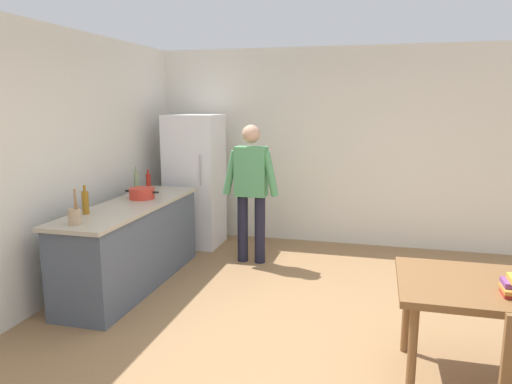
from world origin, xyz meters
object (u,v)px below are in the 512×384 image
at_px(bottle_vinegar_tall, 136,182).
at_px(bottle_oil_amber, 85,202).
at_px(refrigerator, 195,181).
at_px(cooking_pot, 142,193).
at_px(dining_table, 505,296).
at_px(person, 251,185).
at_px(utensil_jar, 75,216).
at_px(bottle_sauce_red, 148,181).

relative_size(bottle_vinegar_tall, bottle_oil_amber, 1.14).
bearing_deg(refrigerator, cooking_pot, -94.83).
height_order(dining_table, bottle_oil_amber, bottle_oil_amber).
bearing_deg(refrigerator, person, -30.23).
distance_m(dining_table, utensil_jar, 3.45).
bearing_deg(bottle_vinegar_tall, person, 19.70).
height_order(person, utensil_jar, person).
xyz_separation_m(dining_table, bottle_sauce_red, (-3.65, 2.01, 0.32)).
bearing_deg(bottle_oil_amber, dining_table, -9.21).
height_order(refrigerator, bottle_vinegar_tall, refrigerator).
bearing_deg(refrigerator, utensil_jar, -93.07).
bearing_deg(bottle_oil_amber, refrigerator, 82.35).
xyz_separation_m(utensil_jar, bottle_oil_amber, (-0.15, 0.39, 0.04)).
relative_size(utensil_jar, bottle_vinegar_tall, 1.00).
bearing_deg(bottle_sauce_red, utensil_jar, -83.32).
distance_m(person, bottle_sauce_red, 1.30).
distance_m(refrigerator, utensil_jar, 2.51).
distance_m(person, bottle_oil_amber, 1.99).
height_order(utensil_jar, bottle_vinegar_tall, same).
xyz_separation_m(dining_table, cooking_pot, (-3.41, 1.39, 0.29)).
bearing_deg(person, dining_table, -42.41).
bearing_deg(bottle_oil_amber, utensil_jar, -68.69).
distance_m(utensil_jar, bottle_sauce_red, 1.82).
bearing_deg(person, bottle_vinegar_tall, -160.30).
height_order(cooking_pot, bottle_sauce_red, bottle_sauce_red).
xyz_separation_m(utensil_jar, bottle_vinegar_tall, (-0.20, 1.49, 0.06)).
height_order(cooking_pot, utensil_jar, utensil_jar).
bearing_deg(bottle_vinegar_tall, bottle_sauce_red, 91.58).
relative_size(dining_table, bottle_sauce_red, 5.83).
relative_size(person, bottle_oil_amber, 6.07).
bearing_deg(dining_table, cooking_pot, 157.89).
distance_m(cooking_pot, utensil_jar, 1.19).
bearing_deg(person, utensil_jar, -119.07).
height_order(bottle_oil_amber, bottle_sauce_red, bottle_oil_amber).
relative_size(bottle_vinegar_tall, bottle_sauce_red, 1.33).
height_order(bottle_vinegar_tall, bottle_sauce_red, bottle_vinegar_tall).
bearing_deg(bottle_oil_amber, cooking_pot, 77.82).
height_order(person, cooking_pot, person).
distance_m(refrigerator, bottle_oil_amber, 2.14).
xyz_separation_m(cooking_pot, bottle_vinegar_tall, (-0.23, 0.30, 0.08)).
bearing_deg(cooking_pot, dining_table, -22.11).
bearing_deg(cooking_pot, bottle_oil_amber, -102.18).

